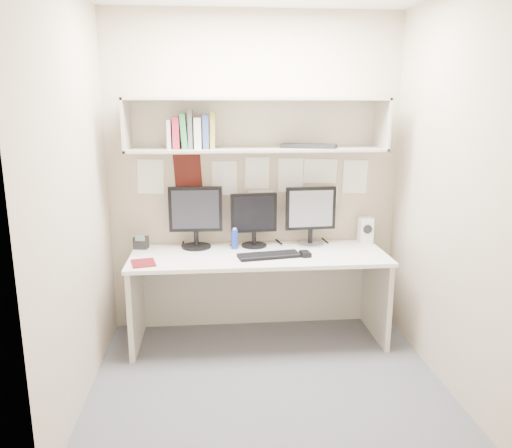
{
  "coord_description": "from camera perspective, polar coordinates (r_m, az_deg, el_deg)",
  "views": [
    {
      "loc": [
        -0.36,
        -3.1,
        1.85
      ],
      "look_at": [
        -0.05,
        0.35,
        1.04
      ],
      "focal_mm": 35.0,
      "sensor_mm": 36.0,
      "label": 1
    }
  ],
  "objects": [
    {
      "name": "monitor_left",
      "position": [
        4.06,
        -6.91,
        1.02
      ],
      "size": [
        0.43,
        0.24,
        0.5
      ],
      "rotation": [
        0.0,
        0.0,
        -0.02
      ],
      "color": "black",
      "rests_on": "desk"
    },
    {
      "name": "pinned_papers",
      "position": [
        4.15,
        -0.14,
        4.89
      ],
      "size": [
        1.92,
        0.01,
        0.48
      ],
      "primitive_type": null,
      "color": "white",
      "rests_on": "wall_back"
    },
    {
      "name": "floor",
      "position": [
        3.63,
        1.31,
        -17.49
      ],
      "size": [
        2.4,
        2.0,
        0.01
      ],
      "primitive_type": "cube",
      "color": "#4E4E53",
      "rests_on": "ground"
    },
    {
      "name": "desk_phone",
      "position": [
        4.16,
        -13.01,
        -2.06
      ],
      "size": [
        0.12,
        0.12,
        0.13
      ],
      "rotation": [
        0.0,
        0.0,
        -0.21
      ],
      "color": "black",
      "rests_on": "desk"
    },
    {
      "name": "desk",
      "position": [
        4.05,
        0.3,
        -8.31
      ],
      "size": [
        2.0,
        0.7,
        0.73
      ],
      "color": "white",
      "rests_on": "floor"
    },
    {
      "name": "monitor_center",
      "position": [
        4.08,
        -0.24,
        0.76
      ],
      "size": [
        0.38,
        0.21,
        0.44
      ],
      "rotation": [
        0.0,
        0.0,
        0.09
      ],
      "color": "black",
      "rests_on": "desk"
    },
    {
      "name": "blue_bottle",
      "position": [
        4.04,
        -2.45,
        -1.71
      ],
      "size": [
        0.06,
        0.06,
        0.17
      ],
      "color": "#162D98",
      "rests_on": "desk"
    },
    {
      "name": "maroon_notebook",
      "position": [
        3.76,
        -12.75,
        -4.37
      ],
      "size": [
        0.21,
        0.23,
        0.01
      ],
      "primitive_type": "cube",
      "rotation": [
        0.0,
        0.0,
        0.23
      ],
      "color": "#5F1014",
      "rests_on": "desk"
    },
    {
      "name": "overhead_hutch",
      "position": [
        3.98,
        0.03,
        11.32
      ],
      "size": [
        2.0,
        0.38,
        0.4
      ],
      "color": "beige",
      "rests_on": "wall_back"
    },
    {
      "name": "monitor_right",
      "position": [
        4.14,
        6.27,
        1.17
      ],
      "size": [
        0.42,
        0.23,
        0.49
      ],
      "rotation": [
        0.0,
        0.0,
        0.07
      ],
      "color": "#A5A5AA",
      "rests_on": "desk"
    },
    {
      "name": "wall_back",
      "position": [
        4.15,
        -0.14,
        5.58
      ],
      "size": [
        2.4,
        0.02,
        2.6
      ],
      "primitive_type": "cube",
      "color": "tan",
      "rests_on": "ground"
    },
    {
      "name": "keyboard",
      "position": [
        3.83,
        1.51,
        -3.62
      ],
      "size": [
        0.5,
        0.25,
        0.02
      ],
      "primitive_type": "cube",
      "rotation": [
        0.0,
        0.0,
        0.17
      ],
      "color": "black",
      "rests_on": "desk"
    },
    {
      "name": "speaker",
      "position": [
        4.31,
        12.41,
        -0.69
      ],
      "size": [
        0.11,
        0.11,
        0.22
      ],
      "rotation": [
        0.0,
        0.0,
        -0.0
      ],
      "color": "silver",
      "rests_on": "desk"
    },
    {
      "name": "hutch_tray",
      "position": [
        3.97,
        6.04,
        8.87
      ],
      "size": [
        0.46,
        0.31,
        0.03
      ],
      "primitive_type": "cube",
      "rotation": [
        0.0,
        0.0,
        -0.37
      ],
      "color": "black",
      "rests_on": "overhead_hutch"
    },
    {
      "name": "wall_right",
      "position": [
        3.51,
        21.32,
        3.28
      ],
      "size": [
        0.02,
        2.0,
        2.6
      ],
      "primitive_type": "cube",
      "color": "tan",
      "rests_on": "ground"
    },
    {
      "name": "book_stack",
      "position": [
        3.9,
        -7.33,
        10.42
      ],
      "size": [
        0.36,
        0.18,
        0.29
      ],
      "color": "beige",
      "rests_on": "overhead_hutch"
    },
    {
      "name": "mouse",
      "position": [
        3.87,
        5.66,
        -3.43
      ],
      "size": [
        0.08,
        0.12,
        0.03
      ],
      "primitive_type": "cube",
      "rotation": [
        0.0,
        0.0,
        0.11
      ],
      "color": "black",
      "rests_on": "desk"
    },
    {
      "name": "wall_left",
      "position": [
        3.26,
        -20.06,
        2.67
      ],
      "size": [
        0.02,
        2.0,
        2.6
      ],
      "primitive_type": "cube",
      "color": "tan",
      "rests_on": "ground"
    },
    {
      "name": "wall_front",
      "position": [
        2.2,
        4.41,
        -1.33
      ],
      "size": [
        2.4,
        0.02,
        2.6
      ],
      "primitive_type": "cube",
      "color": "tan",
      "rests_on": "ground"
    }
  ]
}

